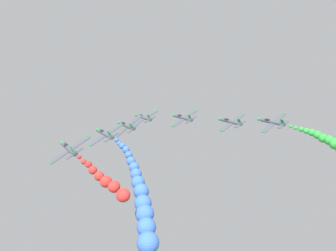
# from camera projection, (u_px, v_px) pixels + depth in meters

# --- Properties ---
(airplane_lead) EXTENTS (8.83, 10.35, 4.34)m
(airplane_lead) POSITION_uv_depth(u_px,v_px,m) (144.00, 117.00, 110.76)
(airplane_lead) COLOR #474C56
(airplane_left_inner) EXTENTS (8.04, 10.35, 5.77)m
(airplane_left_inner) POSITION_uv_depth(u_px,v_px,m) (127.00, 126.00, 97.93)
(airplane_left_inner) COLOR #474C56
(airplane_right_inner) EXTENTS (8.69, 10.35, 4.65)m
(airplane_right_inner) POSITION_uv_depth(u_px,v_px,m) (183.00, 118.00, 108.18)
(airplane_right_inner) COLOR #474C56
(airplane_left_outer) EXTENTS (8.63, 10.35, 4.76)m
(airplane_left_outer) POSITION_uv_depth(u_px,v_px,m) (105.00, 134.00, 87.67)
(airplane_left_outer) COLOR #474C56
(smoke_trail_left_outer) EXTENTS (8.53, 30.37, 12.40)m
(smoke_trail_left_outer) POSITION_uv_depth(u_px,v_px,m) (142.00, 204.00, 62.45)
(smoke_trail_left_outer) COLOR blue
(airplane_right_outer) EXTENTS (8.63, 10.35, 4.77)m
(airplane_right_outer) POSITION_uv_depth(u_px,v_px,m) (231.00, 122.00, 106.37)
(airplane_right_outer) COLOR #474C56
(airplane_trailing) EXTENTS (8.55, 10.35, 4.93)m
(airplane_trailing) POSITION_uv_depth(u_px,v_px,m) (69.00, 148.00, 73.85)
(airplane_trailing) COLOR #474C56
(smoke_trail_trailing) EXTENTS (3.97, 16.98, 4.24)m
(smoke_trail_trailing) POSITION_uv_depth(u_px,v_px,m) (108.00, 182.00, 59.03)
(smoke_trail_trailing) COLOR red
(airplane_high_slot) EXTENTS (8.41, 10.35, 5.18)m
(airplane_high_slot) POSITION_uv_depth(u_px,v_px,m) (272.00, 122.00, 103.21)
(airplane_high_slot) COLOR #474C56
(smoke_trail_high_slot) EXTENTS (3.37, 21.07, 5.21)m
(smoke_trail_high_slot) POSITION_uv_depth(u_px,v_px,m) (336.00, 145.00, 85.35)
(smoke_trail_high_slot) COLOR green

